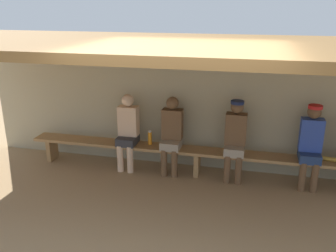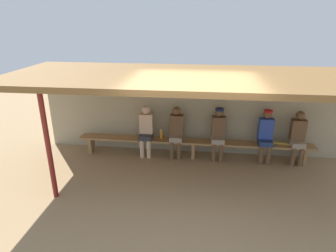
{
  "view_description": "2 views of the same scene",
  "coord_description": "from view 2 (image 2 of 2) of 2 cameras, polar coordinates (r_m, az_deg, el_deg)",
  "views": [
    {
      "loc": [
        0.84,
        -4.05,
        2.79
      ],
      "look_at": [
        -0.48,
        1.4,
        0.89
      ],
      "focal_mm": 38.66,
      "sensor_mm": 36.0,
      "label": 1
    },
    {
      "loc": [
        0.15,
        -5.24,
        3.46
      ],
      "look_at": [
        -0.65,
        1.43,
        0.88
      ],
      "focal_mm": 30.74,
      "sensor_mm": 36.0,
      "label": 2
    }
  ],
  "objects": [
    {
      "name": "ground_plane",
      "position": [
        6.28,
        4.44,
        -12.5
      ],
      "size": [
        24.0,
        24.0,
        0.0
      ],
      "primitive_type": "plane",
      "color": "#9E7F59"
    },
    {
      "name": "back_wall",
      "position": [
        7.62,
        5.36,
        2.85
      ],
      "size": [
        8.0,
        0.2,
        2.2
      ],
      "primitive_type": "cube",
      "color": "tan",
      "rests_on": "ground"
    },
    {
      "name": "dugout_roof",
      "position": [
        6.06,
        5.34,
        9.49
      ],
      "size": [
        8.0,
        2.8,
        0.12
      ],
      "primitive_type": "cube",
      "color": "brown",
      "rests_on": "back_wall"
    },
    {
      "name": "support_post",
      "position": [
        5.99,
        -22.63,
        -3.95
      ],
      "size": [
        0.1,
        0.1,
        2.2
      ],
      "primitive_type": "cylinder",
      "color": "maroon",
      "rests_on": "ground"
    },
    {
      "name": "bench",
      "position": [
        7.46,
        5.07,
        -3.44
      ],
      "size": [
        6.0,
        0.36,
        0.46
      ],
      "color": "#9E7547",
      "rests_on": "ground"
    },
    {
      "name": "player_with_sunglasses",
      "position": [
        7.7,
        24.35,
        -1.74
      ],
      "size": [
        0.34,
        0.42,
        1.34
      ],
      "color": "gray",
      "rests_on": "ground"
    },
    {
      "name": "player_rightmost",
      "position": [
        7.33,
        9.93,
        -1.06
      ],
      "size": [
        0.34,
        0.42,
        1.34
      ],
      "color": "gray",
      "rests_on": "ground"
    },
    {
      "name": "player_shirtless_tan",
      "position": [
        7.35,
        1.64,
        -0.84
      ],
      "size": [
        0.34,
        0.42,
        1.34
      ],
      "color": "gray",
      "rests_on": "ground"
    },
    {
      "name": "player_in_blue",
      "position": [
        7.45,
        -4.37,
        -0.57
      ],
      "size": [
        0.34,
        0.42,
        1.34
      ],
      "color": "#333338",
      "rests_on": "ground"
    },
    {
      "name": "player_middle",
      "position": [
        7.5,
        18.79,
        -1.41
      ],
      "size": [
        0.34,
        0.42,
        1.34
      ],
      "color": "navy",
      "rests_on": "ground"
    },
    {
      "name": "water_bottle_clear",
      "position": [
        7.49,
        -1.37,
        -1.65
      ],
      "size": [
        0.07,
        0.07,
        0.25
      ],
      "color": "orange",
      "rests_on": "bench"
    },
    {
      "name": "baseball_bat",
      "position": [
        7.69,
        21.75,
        -3.29
      ],
      "size": [
        0.78,
        0.21,
        0.07
      ],
      "primitive_type": "cylinder",
      "rotation": [
        0.0,
        1.57,
        -0.19
      ],
      "color": "#B28C33",
      "rests_on": "bench"
    }
  ]
}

